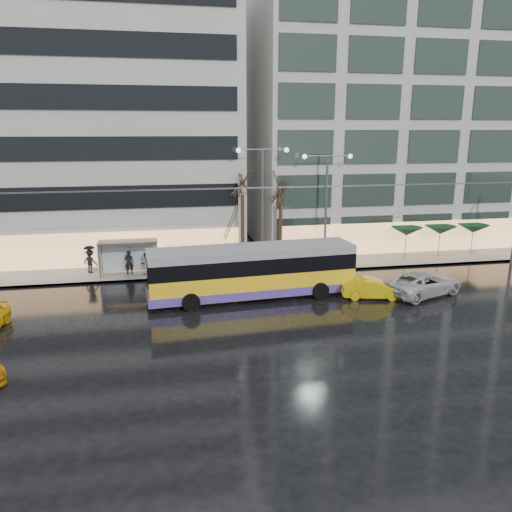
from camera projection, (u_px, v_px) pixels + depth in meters
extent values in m
plane|color=black|center=(265.00, 321.00, 28.11)|extent=(140.00, 140.00, 0.00)
cube|color=gray|center=(255.00, 257.00, 41.78)|extent=(80.00, 10.00, 0.15)
cube|color=slate|center=(267.00, 274.00, 37.07)|extent=(80.00, 0.10, 0.15)
cube|color=#AAA7A2|center=(26.00, 121.00, 40.59)|extent=(34.00, 14.00, 22.00)
cube|color=#AAA7A2|center=(424.00, 106.00, 46.52)|extent=(32.00, 14.00, 25.00)
cube|color=yellow|center=(252.00, 281.00, 31.69)|extent=(13.16, 3.69, 1.62)
cube|color=#543C98|center=(252.00, 289.00, 31.82)|extent=(13.20, 3.73, 0.54)
cube|color=black|center=(252.00, 263.00, 31.40)|extent=(13.18, 3.71, 0.97)
cube|color=gray|center=(252.00, 251.00, 31.21)|extent=(13.16, 3.69, 0.54)
cube|color=black|center=(347.00, 258.00, 33.08)|extent=(0.25, 2.49, 1.41)
cube|color=black|center=(147.00, 273.00, 29.79)|extent=(0.25, 2.49, 1.41)
cylinder|color=black|center=(305.00, 279.00, 34.14)|extent=(1.11, 0.46, 1.08)
cylinder|color=black|center=(320.00, 291.00, 31.60)|extent=(1.11, 0.46, 1.08)
cylinder|color=black|center=(185.00, 288.00, 32.06)|extent=(1.11, 0.46, 1.08)
cylinder|color=black|center=(191.00, 302.00, 29.53)|extent=(1.11, 0.46, 1.08)
cylinder|color=#595B60|center=(231.00, 224.00, 31.51)|extent=(0.37, 4.02, 2.85)
cylinder|color=#595B60|center=(230.00, 223.00, 32.02)|extent=(0.37, 4.02, 2.85)
cylinder|color=#595B60|center=(263.00, 188.00, 32.10)|extent=(42.00, 0.04, 0.04)
cylinder|color=#595B60|center=(261.00, 187.00, 32.57)|extent=(42.00, 0.04, 0.04)
cube|color=#595B60|center=(128.00, 242.00, 36.03)|extent=(4.20, 1.60, 0.12)
cube|color=silver|center=(129.00, 256.00, 37.00)|extent=(4.00, 0.05, 2.20)
cube|color=white|center=(100.00, 260.00, 35.97)|extent=(0.10, 1.40, 2.20)
cylinder|color=#595B60|center=(99.00, 262.00, 35.31)|extent=(0.10, 0.10, 2.40)
cylinder|color=#595B60|center=(102.00, 257.00, 36.64)|extent=(0.10, 0.10, 2.40)
cylinder|color=#595B60|center=(157.00, 259.00, 36.03)|extent=(0.10, 0.10, 2.40)
cylinder|color=#595B60|center=(157.00, 255.00, 37.36)|extent=(0.10, 0.10, 2.40)
cylinder|color=#595B60|center=(263.00, 209.00, 37.61)|extent=(0.18, 0.18, 9.00)
cylinder|color=#595B60|center=(251.00, 150.00, 36.37)|extent=(1.80, 0.10, 0.10)
cylinder|color=#595B60|center=(275.00, 149.00, 36.70)|extent=(1.80, 0.10, 0.10)
sphere|color=#FFF2CC|center=(238.00, 150.00, 36.22)|extent=(0.36, 0.36, 0.36)
sphere|color=#FFF2CC|center=(287.00, 150.00, 36.87)|extent=(0.36, 0.36, 0.36)
cylinder|color=#595B60|center=(326.00, 210.00, 38.57)|extent=(0.18, 0.18, 8.50)
cylinder|color=#595B60|center=(316.00, 156.00, 37.39)|extent=(1.80, 0.10, 0.10)
cylinder|color=#595B60|center=(339.00, 156.00, 37.72)|extent=(1.80, 0.10, 0.10)
sphere|color=#FFF2CC|center=(305.00, 157.00, 37.24)|extent=(0.36, 0.36, 0.36)
sphere|color=#FFF2CC|center=(350.00, 156.00, 37.89)|extent=(0.36, 0.36, 0.36)
cylinder|color=black|center=(243.00, 231.00, 37.95)|extent=(0.28, 0.28, 5.60)
cylinder|color=black|center=(280.00, 234.00, 38.77)|extent=(0.28, 0.28, 4.90)
cylinder|color=#595B60|center=(405.00, 246.00, 40.80)|extent=(0.06, 0.06, 2.20)
cone|color=#0F3822|center=(407.00, 231.00, 40.50)|extent=(2.50, 2.50, 0.70)
cylinder|color=#595B60|center=(439.00, 244.00, 41.34)|extent=(0.06, 0.06, 2.20)
cone|color=#0F3822|center=(440.00, 230.00, 41.04)|extent=(2.50, 2.50, 0.70)
cylinder|color=#595B60|center=(472.00, 243.00, 41.88)|extent=(0.06, 0.06, 2.20)
cone|color=#0F3822|center=(473.00, 229.00, 41.58)|extent=(2.50, 2.50, 0.70)
imported|color=yellow|center=(373.00, 288.00, 31.74)|extent=(4.16, 2.23, 1.30)
imported|color=silver|center=(423.00, 283.00, 32.37)|extent=(6.01, 4.28, 1.52)
imported|color=black|center=(129.00, 262.00, 36.45)|extent=(0.65, 0.43, 1.77)
imported|color=#D948A3|center=(128.00, 251.00, 36.24)|extent=(0.97, 0.99, 0.88)
imported|color=black|center=(146.00, 264.00, 36.42)|extent=(1.01, 0.98, 1.63)
imported|color=black|center=(90.00, 261.00, 36.73)|extent=(1.33, 1.14, 1.79)
imported|color=black|center=(89.00, 250.00, 36.52)|extent=(1.11, 1.11, 0.72)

